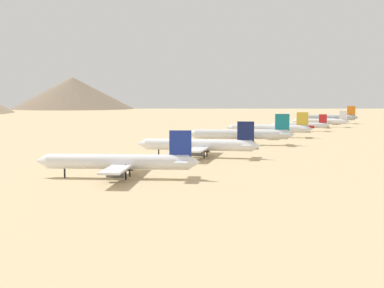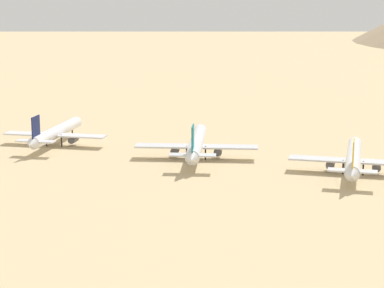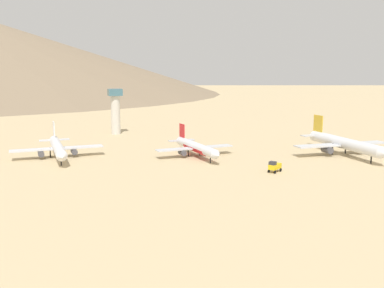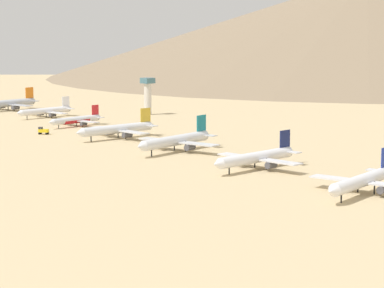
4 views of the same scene
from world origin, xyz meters
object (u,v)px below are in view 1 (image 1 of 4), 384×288
(parked_jet_5, at_px, (200,145))
(service_truck, at_px, (248,129))
(parked_jet_0, at_px, (328,118))
(parked_jet_3, at_px, (270,129))
(parked_jet_6, at_px, (120,162))
(parked_jet_2, at_px, (301,125))
(parked_jet_4, at_px, (242,134))
(parked_jet_1, at_px, (322,122))

(parked_jet_5, relative_size, service_truck, 8.51)
(parked_jet_0, height_order, service_truck, parked_jet_0)
(parked_jet_3, height_order, parked_jet_6, parked_jet_3)
(parked_jet_2, bearing_deg, parked_jet_3, 74.35)
(parked_jet_2, bearing_deg, parked_jet_0, -101.02)
(parked_jet_0, height_order, parked_jet_6, parked_jet_0)
(parked_jet_4, bearing_deg, service_truck, -84.84)
(parked_jet_1, relative_size, parked_jet_6, 0.90)
(parked_jet_0, relative_size, parked_jet_5, 1.08)
(parked_jet_4, bearing_deg, parked_jet_3, -99.81)
(parked_jet_5, bearing_deg, parked_jet_3, -99.60)
(parked_jet_0, distance_m, parked_jet_3, 167.98)
(parked_jet_3, relative_size, parked_jet_4, 0.96)
(parked_jet_4, xyz_separation_m, service_truck, (8.44, -93.47, -2.97))
(parked_jet_1, bearing_deg, parked_jet_4, 76.25)
(parked_jet_0, bearing_deg, parked_jet_4, 78.03)
(parked_jet_1, height_order, parked_jet_2, parked_jet_1)
(parked_jet_1, height_order, parked_jet_3, parked_jet_3)
(parked_jet_3, height_order, parked_jet_5, parked_jet_3)
(service_truck, bearing_deg, parked_jet_4, 95.16)
(parked_jet_5, bearing_deg, parked_jet_0, -101.45)
(parked_jet_6, distance_m, service_truck, 205.96)
(parked_jet_1, bearing_deg, parked_jet_3, 74.39)
(parked_jet_2, distance_m, parked_jet_5, 168.92)
(parked_jet_1, bearing_deg, parked_jet_2, 74.43)
(parked_jet_2, bearing_deg, parked_jet_5, 78.28)
(parked_jet_5, xyz_separation_m, service_truck, (-0.79, -149.19, -2.63))
(parked_jet_0, height_order, parked_jet_4, parked_jet_0)
(parked_jet_6, bearing_deg, parked_jet_1, -102.41)
(parked_jet_1, xyz_separation_m, service_truck, (47.94, 68.00, -2.13))
(parked_jet_0, bearing_deg, parked_jet_3, 77.35)
(parked_jet_1, distance_m, parked_jet_2, 53.76)
(parked_jet_3, distance_m, parked_jet_6, 167.50)
(parked_jet_1, bearing_deg, parked_jet_6, 77.59)
(parked_jet_3, bearing_deg, service_truck, -66.70)
(parked_jet_6, height_order, service_truck, parked_jet_6)
(parked_jet_0, relative_size, parked_jet_3, 1.05)
(parked_jet_0, bearing_deg, parked_jet_2, 78.98)
(parked_jet_1, xyz_separation_m, parked_jet_3, (30.39, 108.75, 0.63))
(parked_jet_0, relative_size, parked_jet_6, 1.09)
(parked_jet_3, bearing_deg, parked_jet_0, -102.65)
(parked_jet_4, bearing_deg, parked_jet_0, -101.97)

